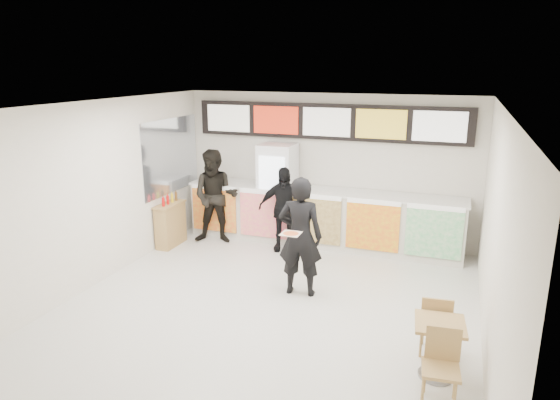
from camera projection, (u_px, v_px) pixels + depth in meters
The scene contains 15 objects.
floor at pixel (264, 313), 7.36m from camera, with size 7.00×7.00×0.00m, color beige.
ceiling at pixel (262, 107), 6.57m from camera, with size 7.00×7.00×0.00m, color white.
wall_back at pixel (327, 168), 10.14m from camera, with size 6.00×6.00×0.00m, color silver.
wall_left at pixel (89, 197), 7.95m from camera, with size 7.00×7.00×0.00m, color silver.
wall_right at pixel (495, 240), 5.97m from camera, with size 7.00×7.00×0.00m, color silver.
service_counter at pixel (321, 217), 10.01m from camera, with size 5.56×0.77×1.14m.
menu_board at pixel (327, 122), 9.81m from camera, with size 5.50×0.14×0.70m.
drinks_fridge at pixel (277, 193), 10.22m from camera, with size 0.70×0.67×2.00m.
mirror_panel at pixel (171, 156), 10.11m from camera, with size 0.01×2.00×1.50m, color #B2B7BF.
customer_main at pixel (300, 237), 7.74m from camera, with size 0.70×0.46×1.91m, color black.
customer_left at pixel (216, 197), 10.06m from camera, with size 0.93×0.73×1.92m, color black.
customer_mid at pixel (283, 209), 9.65m from camera, with size 0.98×0.41×1.67m, color black.
pizza_slice at pixel (291, 233), 7.28m from camera, with size 0.36×0.36×0.02m.
cafe_table at pixel (439, 339), 5.73m from camera, with size 0.61×1.45×0.83m.
condiment_ledge at pixel (171, 224), 10.00m from camera, with size 0.32×0.78×1.04m.
Camera 1 is at (2.51, -6.18, 3.53)m, focal length 32.00 mm.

